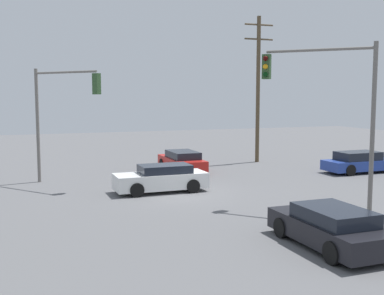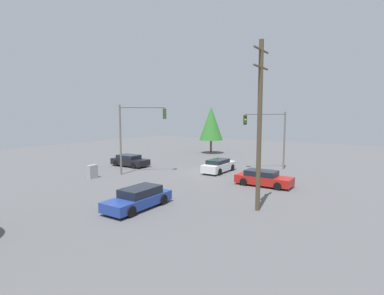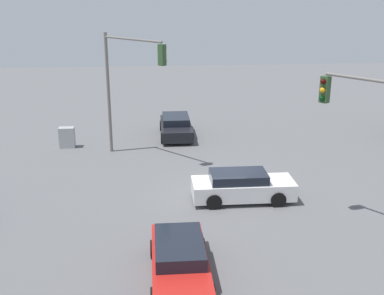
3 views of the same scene
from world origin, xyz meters
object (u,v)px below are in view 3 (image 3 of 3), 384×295
sedan_white (242,186)px  traffic_signal_main (128,75)px  sedan_dark (176,126)px  sedan_red (180,261)px  traffic_signal_cross (384,128)px  electrical_cabinet (67,137)px

sedan_white → traffic_signal_main: 9.17m
sedan_dark → sedan_red: sedan_dark is taller
sedan_dark → traffic_signal_main: (2.78, 4.02, 4.10)m
sedan_red → sedan_white: bearing=-118.2°
sedan_dark → traffic_signal_cross: size_ratio=0.72×
sedan_red → traffic_signal_main: size_ratio=0.67×
traffic_signal_main → electrical_cabinet: (3.91, -2.19, -4.13)m
sedan_dark → traffic_signal_main: size_ratio=0.65×
sedan_white → sedan_red: (3.18, 5.94, -0.04)m
electrical_cabinet → sedan_red: bearing=112.4°
sedan_red → electrical_cabinet: bearing=-67.6°
sedan_white → sedan_red: 6.74m
sedan_white → sedan_dark: sedan_white is taller
sedan_white → traffic_signal_main: (5.24, -6.32, 4.08)m
sedan_white → electrical_cabinet: sedan_white is taller
sedan_dark → traffic_signal_cross: traffic_signal_cross is taller
traffic_signal_main → traffic_signal_cross: 13.90m
sedan_dark → sedan_red: (0.73, 16.28, -0.02)m
sedan_dark → traffic_signal_main: 6.38m
sedan_dark → electrical_cabinet: bearing=15.2°
sedan_red → sedan_dark: bearing=-92.6°
traffic_signal_main → electrical_cabinet: size_ratio=5.53×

